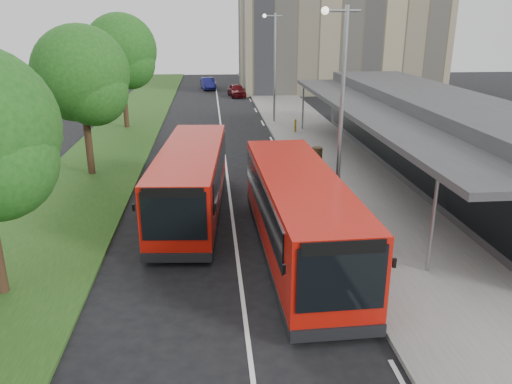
# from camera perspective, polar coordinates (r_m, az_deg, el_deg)

# --- Properties ---
(ground) EXTENTS (120.00, 120.00, 0.00)m
(ground) POSITION_cam_1_polar(r_m,az_deg,el_deg) (18.22, -2.36, -5.73)
(ground) COLOR black
(ground) RESTS_ON ground
(pavement) EXTENTS (5.00, 80.00, 0.15)m
(pavement) POSITION_cam_1_polar(r_m,az_deg,el_deg) (37.91, 5.18, 7.45)
(pavement) COLOR slate
(pavement) RESTS_ON ground
(grass_verge) EXTENTS (5.00, 80.00, 0.10)m
(grass_verge) POSITION_cam_1_polar(r_m,az_deg,el_deg) (37.82, -14.73, 6.83)
(grass_verge) COLOR #1E4014
(grass_verge) RESTS_ON ground
(lane_centre_line) EXTENTS (0.12, 70.00, 0.01)m
(lane_centre_line) POSITION_cam_1_polar(r_m,az_deg,el_deg) (32.45, -3.77, 5.39)
(lane_centre_line) COLOR silver
(lane_centre_line) RESTS_ON ground
(kerb_dashes) EXTENTS (0.12, 56.00, 0.01)m
(kerb_dashes) POSITION_cam_1_polar(r_m,az_deg,el_deg) (36.56, 1.26, 6.98)
(kerb_dashes) COLOR silver
(kerb_dashes) RESTS_ON ground
(office_block) EXTENTS (22.00, 12.00, 18.00)m
(office_block) POSITION_cam_1_polar(r_m,az_deg,el_deg) (60.38, 9.48, 20.07)
(office_block) COLOR gray
(office_block) RESTS_ON ground
(station_building) EXTENTS (7.70, 26.00, 4.00)m
(station_building) POSITION_cam_1_polar(r_m,az_deg,el_deg) (27.72, 19.80, 6.27)
(station_building) COLOR #313134
(station_building) RESTS_ON ground
(tree_mid) EXTENTS (4.69, 4.69, 7.53)m
(tree_mid) POSITION_cam_1_polar(r_m,az_deg,el_deg) (26.48, -19.30, 12.00)
(tree_mid) COLOR #2E2112
(tree_mid) RESTS_ON ground
(tree_far) EXTENTS (5.11, 5.11, 8.21)m
(tree_far) POSITION_cam_1_polar(r_m,az_deg,el_deg) (38.17, -15.18, 14.89)
(tree_far) COLOR #2E2112
(tree_far) RESTS_ON ground
(lamp_post_near) EXTENTS (1.44, 0.28, 8.00)m
(lamp_post_near) POSITION_cam_1_polar(r_m,az_deg,el_deg) (19.38, 9.56, 10.15)
(lamp_post_near) COLOR gray
(lamp_post_near) RESTS_ON pavement
(lamp_post_far) EXTENTS (1.44, 0.28, 8.00)m
(lamp_post_far) POSITION_cam_1_polar(r_m,az_deg,el_deg) (38.95, 2.03, 14.72)
(lamp_post_far) COLOR gray
(lamp_post_far) RESTS_ON pavement
(bus_main) EXTENTS (2.87, 10.25, 2.88)m
(bus_main) POSITION_cam_1_polar(r_m,az_deg,el_deg) (16.64, 4.91, -2.72)
(bus_main) COLOR #B00E09
(bus_main) RESTS_ON ground
(bus_second) EXTENTS (3.24, 9.94, 2.77)m
(bus_second) POSITION_cam_1_polar(r_m,az_deg,el_deg) (20.52, -7.40, 1.26)
(bus_second) COLOR #B00E09
(bus_second) RESTS_ON ground
(litter_bin) EXTENTS (0.57, 0.57, 1.00)m
(litter_bin) POSITION_cam_1_polar(r_m,az_deg,el_deg) (27.25, 6.99, 4.05)
(litter_bin) COLOR #3B2B18
(litter_bin) RESTS_ON pavement
(bollard) EXTENTS (0.18, 0.18, 0.88)m
(bollard) POSITION_cam_1_polar(r_m,az_deg,el_deg) (35.64, 4.52, 7.57)
(bollard) COLOR yellow
(bollard) RESTS_ON pavement
(car_near) EXTENTS (2.02, 4.03, 1.32)m
(car_near) POSITION_cam_1_polar(r_m,az_deg,el_deg) (53.75, -2.23, 11.54)
(car_near) COLOR #4F0B10
(car_near) RESTS_ON ground
(car_far) EXTENTS (1.96, 4.16, 1.32)m
(car_far) POSITION_cam_1_polar(r_m,az_deg,el_deg) (59.85, -5.52, 12.23)
(car_far) COLOR navy
(car_far) RESTS_ON ground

